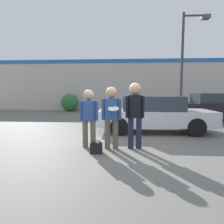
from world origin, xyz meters
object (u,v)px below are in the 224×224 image
Objects in this scene: person_right at (135,109)px; parked_car_far at (218,106)px; person_left at (89,114)px; parked_car_near at (154,114)px; person_middle_with_frisbee at (111,112)px; shrub at (70,103)px; handbag at (96,148)px; street_lamp at (187,56)px.

parked_car_far is at bearing 50.87° from person_right.
parked_car_near is at bearing 48.25° from person_left.
parked_car_near is (1.47, 2.46, -0.30)m from person_middle_with_frisbee.
shrub is 11.66m from handbag.
parked_car_far is (4.02, 3.56, 0.05)m from parked_car_near.
person_right is 5.30m from street_lamp.
handbag is (-0.35, -0.46, -0.85)m from person_middle_with_frisbee.
person_left is at bearing -71.56° from shrub.
person_middle_with_frisbee is at bearing -9.90° from person_left.
person_middle_with_frisbee is 11.34m from shrub.
person_middle_with_frisbee reaches higher than handbag.
person_middle_with_frisbee is 2.88m from parked_car_near.
street_lamp is 9.98m from shrub.
person_right is at bearing -121.46° from street_lamp.
person_right reaches higher than person_middle_with_frisbee.
person_middle_with_frisbee reaches higher than parked_car_far.
person_middle_with_frisbee is at bearing -68.70° from shrub.
person_right reaches higher than parked_car_near.
person_middle_with_frisbee is 0.39× the size of parked_car_near.
shrub reaches higher than parked_car_near.
street_lamp is (-2.31, -1.81, 2.41)m from parked_car_far.
person_left reaches higher than shrub.
person_right is at bearing -129.13° from parked_car_far.
shrub is at bearing 108.87° from handbag.
person_middle_with_frisbee reaches higher than shrub.
person_right is 11.53m from shrub.
parked_car_near is at bearing -138.49° from parked_car_far.
handbag is at bearing -131.98° from parked_car_far.
handbag is (-0.98, -0.52, -0.92)m from person_right.
person_right is at bearing -109.12° from parked_car_near.
person_middle_with_frisbee is 5.41× the size of handbag.
person_left is 5.18× the size of handbag.
street_lamp is at bearing -41.04° from shrub.
street_lamp reaches higher than person_right.
person_right is 1.44m from handbag.
parked_car_far is at bearing 47.67° from person_middle_with_frisbee.
handbag is at bearing -127.04° from person_middle_with_frisbee.
person_middle_with_frisbee is 5.70m from street_lamp.
handbag is at bearing -63.66° from person_left.
person_left is at bearing 116.34° from handbag.
handbag is (-1.82, -2.93, -0.55)m from parked_car_near.
person_left is 0.90× the size of person_right.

